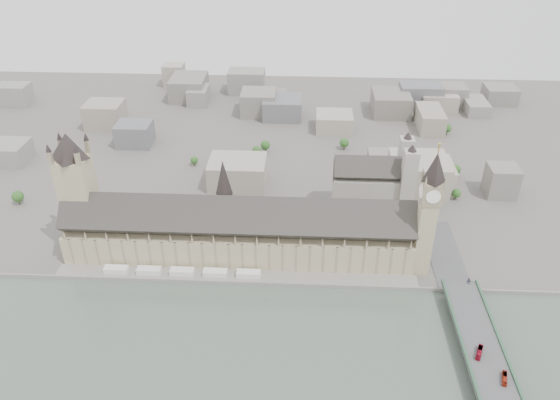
{
  "coord_description": "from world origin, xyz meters",
  "views": [
    {
      "loc": [
        49.36,
        -321.72,
        263.45
      ],
      "look_at": [
        30.83,
        44.13,
        37.59
      ],
      "focal_mm": 35.0,
      "sensor_mm": 36.0,
      "label": 1
    }
  ],
  "objects_px": {
    "victoria_tower": "(77,187)",
    "westminster_bridge": "(485,365)",
    "palace_of_westminster": "(238,232)",
    "car_approach": "(469,281)",
    "elizabeth_tower": "(429,206)",
    "red_bus_south": "(504,378)",
    "red_bus_north": "(479,352)",
    "westminster_abbey": "(374,184)"
  },
  "relations": [
    {
      "from": "westminster_bridge",
      "to": "elizabeth_tower",
      "type": "bearing_deg",
      "value": 104.11
    },
    {
      "from": "westminster_bridge",
      "to": "red_bus_north",
      "type": "relative_size",
      "value": 26.94
    },
    {
      "from": "red_bus_south",
      "to": "westminster_abbey",
      "type": "bearing_deg",
      "value": 122.37
    },
    {
      "from": "palace_of_westminster",
      "to": "red_bus_south",
      "type": "height_order",
      "value": "palace_of_westminster"
    },
    {
      "from": "westminster_abbey",
      "to": "car_approach",
      "type": "relative_size",
      "value": 13.24
    },
    {
      "from": "westminster_abbey",
      "to": "red_bus_south",
      "type": "distance_m",
      "value": 206.06
    },
    {
      "from": "westminster_bridge",
      "to": "westminster_abbey",
      "type": "height_order",
      "value": "westminster_abbey"
    },
    {
      "from": "elizabeth_tower",
      "to": "westminster_abbey",
      "type": "xyz_separation_m",
      "value": [
        -27.08,
        87.0,
        -33.01
      ]
    },
    {
      "from": "elizabeth_tower",
      "to": "red_bus_north",
      "type": "relative_size",
      "value": 8.91
    },
    {
      "from": "elizabeth_tower",
      "to": "palace_of_westminster",
      "type": "bearing_deg",
      "value": 175.15
    },
    {
      "from": "red_bus_north",
      "to": "westminster_abbey",
      "type": "bearing_deg",
      "value": 127.98
    },
    {
      "from": "elizabeth_tower",
      "to": "westminster_abbey",
      "type": "distance_m",
      "value": 96.91
    },
    {
      "from": "victoria_tower",
      "to": "elizabeth_tower",
      "type": "bearing_deg",
      "value": -3.96
    },
    {
      "from": "elizabeth_tower",
      "to": "victoria_tower",
      "type": "relative_size",
      "value": 1.07
    },
    {
      "from": "elizabeth_tower",
      "to": "victoria_tower",
      "type": "xyz_separation_m",
      "value": [
        -260.0,
        18.0,
        -2.88
      ]
    },
    {
      "from": "palace_of_westminster",
      "to": "elizabeth_tower",
      "type": "height_order",
      "value": "elizabeth_tower"
    },
    {
      "from": "westminster_abbey",
      "to": "car_approach",
      "type": "xyz_separation_m",
      "value": [
        57.62,
        -110.83,
        -14.09
      ]
    },
    {
      "from": "red_bus_south",
      "to": "elizabeth_tower",
      "type": "bearing_deg",
      "value": 121.34
    },
    {
      "from": "westminster_abbey",
      "to": "red_bus_south",
      "type": "xyz_separation_m",
      "value": [
        56.64,
        -197.67,
        -13.34
      ]
    },
    {
      "from": "elizabeth_tower",
      "to": "car_approach",
      "type": "distance_m",
      "value": 60.98
    },
    {
      "from": "westminster_bridge",
      "to": "car_approach",
      "type": "bearing_deg",
      "value": 84.78
    },
    {
      "from": "victoria_tower",
      "to": "westminster_abbey",
      "type": "bearing_deg",
      "value": 16.5
    },
    {
      "from": "westminster_abbey",
      "to": "palace_of_westminster",
      "type": "bearing_deg",
      "value": -145.83
    },
    {
      "from": "victoria_tower",
      "to": "car_approach",
      "type": "relative_size",
      "value": 19.47
    },
    {
      "from": "red_bus_south",
      "to": "car_approach",
      "type": "height_order",
      "value": "red_bus_south"
    },
    {
      "from": "elizabeth_tower",
      "to": "victoria_tower",
      "type": "distance_m",
      "value": 260.64
    },
    {
      "from": "elizabeth_tower",
      "to": "westminster_bridge",
      "type": "bearing_deg",
      "value": -75.89
    },
    {
      "from": "westminster_bridge",
      "to": "westminster_abbey",
      "type": "xyz_separation_m",
      "value": [
        -51.08,
        182.5,
        19.96
      ]
    },
    {
      "from": "westminster_bridge",
      "to": "palace_of_westminster",
      "type": "bearing_deg",
      "value": 146.51
    },
    {
      "from": "elizabeth_tower",
      "to": "red_bus_south",
      "type": "relative_size",
      "value": 10.03
    },
    {
      "from": "palace_of_westminster",
      "to": "car_approach",
      "type": "xyz_separation_m",
      "value": [
        168.54,
        -35.54,
        -11.71
      ]
    },
    {
      "from": "elizabeth_tower",
      "to": "red_bus_north",
      "type": "distance_m",
      "value": 104.55
    },
    {
      "from": "palace_of_westminster",
      "to": "westminster_bridge",
      "type": "bearing_deg",
      "value": -33.49
    },
    {
      "from": "palace_of_westminster",
      "to": "red_bus_north",
      "type": "height_order",
      "value": "palace_of_westminster"
    },
    {
      "from": "westminster_bridge",
      "to": "victoria_tower",
      "type": "bearing_deg",
      "value": 158.22
    },
    {
      "from": "red_bus_south",
      "to": "car_approach",
      "type": "relative_size",
      "value": 2.09
    },
    {
      "from": "victoria_tower",
      "to": "westminster_bridge",
      "type": "relative_size",
      "value": 0.31
    },
    {
      "from": "elizabeth_tower",
      "to": "victoria_tower",
      "type": "height_order",
      "value": "elizabeth_tower"
    },
    {
      "from": "palace_of_westminster",
      "to": "car_approach",
      "type": "relative_size",
      "value": 51.6
    },
    {
      "from": "victoria_tower",
      "to": "red_bus_north",
      "type": "relative_size",
      "value": 8.29
    },
    {
      "from": "victoria_tower",
      "to": "red_bus_north",
      "type": "bearing_deg",
      "value": -21.36
    },
    {
      "from": "palace_of_westminster",
      "to": "westminster_bridge",
      "type": "height_order",
      "value": "palace_of_westminster"
    }
  ]
}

